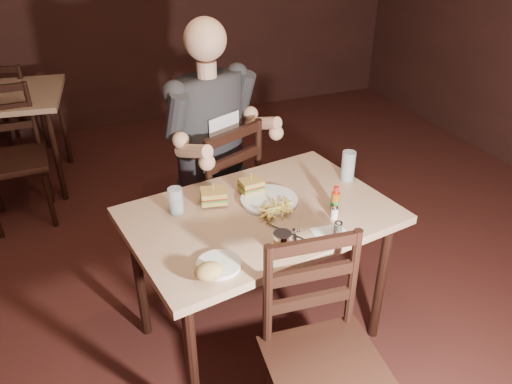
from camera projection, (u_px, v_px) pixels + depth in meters
name	position (u px, v px, depth m)	size (l,w,h in m)	color
room_shell	(236.00, 110.00, 1.68)	(7.00, 7.00, 7.00)	black
main_table	(260.00, 227.00, 2.33)	(1.30, 0.96, 0.77)	tan
bg_table	(7.00, 105.00, 3.73)	(0.90, 0.90, 0.77)	tan
chair_far	(212.00, 196.00, 2.96)	(0.45, 0.50, 0.98)	black
chair_near	(327.00, 369.00, 1.89)	(0.44, 0.48, 0.95)	black
bg_chair_far	(15.00, 111.00, 4.30)	(0.41, 0.45, 0.88)	black
bg_chair_near	(13.00, 161.00, 3.40)	(0.44, 0.48, 0.95)	black
diner	(214.00, 116.00, 2.66)	(0.58, 0.46, 1.01)	#28272C
dinner_plate	(269.00, 201.00, 2.36)	(0.26, 0.26, 0.02)	white
sandwich_left	(213.00, 192.00, 2.32)	(0.12, 0.10, 0.10)	tan
sandwich_right	(251.00, 182.00, 2.41)	(0.11, 0.09, 0.10)	tan
fries_pile	(276.00, 208.00, 2.26)	(0.22, 0.15, 0.04)	#DDC255
ketchup_dollop	(268.00, 214.00, 2.24)	(0.04, 0.04, 0.01)	maroon
glass_left	(176.00, 201.00, 2.26)	(0.07, 0.07, 0.12)	silver
glass_right	(348.00, 166.00, 2.52)	(0.07, 0.07, 0.16)	silver
hot_sauce	(335.00, 199.00, 2.27)	(0.04, 0.04, 0.13)	#88490F
salt_shaker	(334.00, 213.00, 2.23)	(0.03, 0.03, 0.06)	white
pepper_shaker	(338.00, 229.00, 2.12)	(0.04, 0.04, 0.07)	#38332D
syrup_dispenser	(282.00, 243.00, 2.00)	(0.08, 0.08, 0.10)	#88490F
napkin	(331.00, 234.00, 2.14)	(0.14, 0.13, 0.00)	white
knife	(285.00, 232.00, 2.15)	(0.01, 0.20, 0.00)	silver
fork	(295.00, 238.00, 2.10)	(0.01, 0.15, 0.00)	silver
side_plate	(219.00, 265.00, 1.95)	(0.17, 0.17, 0.01)	white
bread_roll	(209.00, 271.00, 1.86)	(0.11, 0.09, 0.06)	tan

